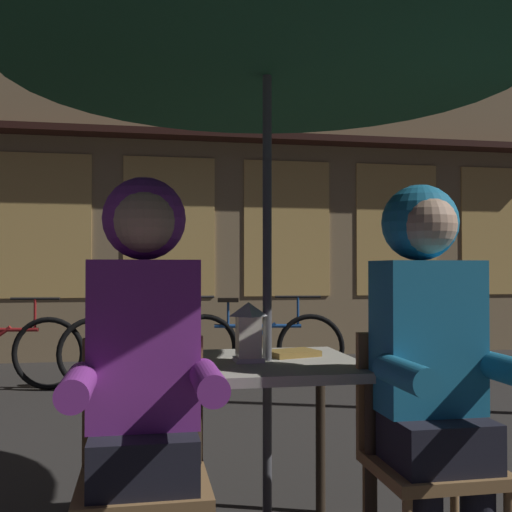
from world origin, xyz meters
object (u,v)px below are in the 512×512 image
person_left_hooded (144,351)px  chair_right (423,444)px  bicycle_third (150,349)px  cafe_table (267,386)px  book (292,353)px  lantern (248,330)px  bicycle_fourth (257,347)px  chair_left (143,460)px  person_right_hooded (430,344)px  patio_umbrella (267,29)px

person_left_hooded → chair_right: bearing=3.4°
bicycle_third → chair_right: bearing=-76.8°
cafe_table → book: 0.20m
cafe_table → bicycle_third: bicycle_third is taller
lantern → chair_right: (0.56, -0.35, -0.37)m
cafe_table → bicycle_fourth: bicycle_fourth is taller
person_left_hooded → bicycle_fourth: person_left_hooded is taller
chair_left → person_right_hooded: bearing=-3.4°
lantern → book: bearing=28.4°
person_right_hooded → patio_umbrella: bearing=138.4°
person_right_hooded → bicycle_third: person_right_hooded is taller
chair_right → person_right_hooded: size_ratio=0.62×
cafe_table → patio_umbrella: (0.00, 0.00, 1.42)m
lantern → person_right_hooded: person_right_hooded is taller
chair_right → person_left_hooded: person_left_hooded is taller
chair_right → lantern: bearing=147.6°
chair_left → person_left_hooded: (-0.00, -0.06, 0.36)m
cafe_table → person_right_hooded: size_ratio=0.53×
cafe_table → person_right_hooded: bearing=-41.6°
chair_left → person_left_hooded: bearing=-90.0°
person_right_hooded → book: size_ratio=7.00×
person_left_hooded → book: bearing=40.7°
person_left_hooded → cafe_table: bearing=41.6°
lantern → person_right_hooded: size_ratio=0.17×
cafe_table → chair_left: chair_left is taller
person_right_hooded → book: (-0.35, 0.52, -0.09)m
person_right_hooded → bicycle_fourth: person_right_hooded is taller
person_left_hooded → bicycle_fourth: size_ratio=0.84×
chair_right → book: 0.64m
bicycle_fourth → book: bicycle_fourth is taller
lantern → chair_left: bearing=-138.7°
cafe_table → book: book is taller
bicycle_fourth → book: 3.37m
person_left_hooded → person_right_hooded: size_ratio=1.00×
chair_right → bicycle_third: bearing=103.2°
lantern → bicycle_third: lantern is taller
cafe_table → lantern: 0.24m
chair_left → lantern: bearing=41.3°
lantern → chair_left: lantern is taller
bicycle_third → cafe_table: bearing=-83.2°
chair_right → person_left_hooded: 1.03m
patio_umbrella → bicycle_fourth: 3.86m
chair_right → book: bearing=127.3°
person_left_hooded → bicycle_third: (0.07, 3.85, -0.50)m
bicycle_third → person_left_hooded: bearing=-91.0°
bicycle_fourth → chair_right: bearing=-91.9°
chair_left → bicycle_third: (0.07, 3.79, -0.14)m
person_right_hooded → person_left_hooded: bearing=180.0°
book → person_right_hooded: bearing=-72.3°
bicycle_third → chair_left: bearing=-91.0°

